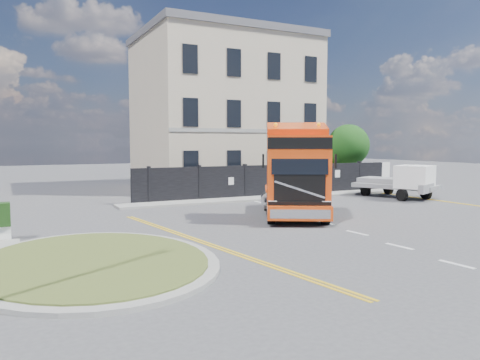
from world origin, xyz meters
TOP-DOWN VIEW (x-y plane):
  - ground at (0.00, 0.00)m, footprint 120.00×120.00m
  - traffic_island at (-7.00, -3.00)m, footprint 6.80×6.80m
  - hoarding_fence at (6.55, 9.00)m, footprint 18.80×0.25m
  - georgian_building at (6.00, 16.50)m, footprint 12.30×10.30m
  - tree at (14.38, 12.10)m, footprint 3.20×3.20m
  - pavement_far at (6.00, 8.10)m, footprint 20.00×1.60m
  - truck at (2.52, 1.16)m, footprint 5.66×7.31m
  - flatbed_pickup at (12.48, 4.15)m, footprint 3.81×5.44m

SIDE VIEW (x-z plane):
  - ground at x=0.00m, z-range 0.00..0.00m
  - pavement_far at x=6.00m, z-range 0.00..0.12m
  - traffic_island at x=-7.00m, z-range 0.00..0.16m
  - hoarding_fence at x=6.55m, z-range 0.00..2.00m
  - flatbed_pickup at x=12.48m, z-range 0.08..2.14m
  - truck at x=2.52m, z-range -0.22..3.95m
  - tree at x=14.38m, z-range 0.65..5.45m
  - georgian_building at x=6.00m, z-range -0.63..12.17m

